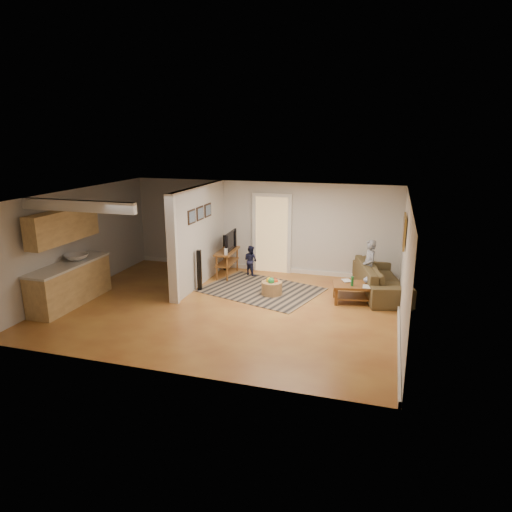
{
  "coord_description": "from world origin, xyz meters",
  "views": [
    {
      "loc": [
        3.39,
        -8.98,
        3.76
      ],
      "look_at": [
        0.58,
        0.48,
        1.1
      ],
      "focal_mm": 32.0,
      "sensor_mm": 36.0,
      "label": 1
    }
  ],
  "objects_px": {
    "coffee_table": "(358,288)",
    "tv_console": "(228,253)",
    "speaker_left": "(199,270)",
    "toddler": "(251,275)",
    "child": "(367,292)",
    "sofa": "(380,293)",
    "speaker_right": "(225,253)",
    "toy_basket": "(272,287)"
  },
  "relations": [
    {
      "from": "sofa",
      "to": "coffee_table",
      "type": "relative_size",
      "value": 2.03
    },
    {
      "from": "tv_console",
      "to": "speaker_left",
      "type": "bearing_deg",
      "value": -104.52
    },
    {
      "from": "sofa",
      "to": "speaker_right",
      "type": "relative_size",
      "value": 2.43
    },
    {
      "from": "sofa",
      "to": "speaker_right",
      "type": "xyz_separation_m",
      "value": [
        -4.3,
        0.74,
        0.5
      ]
    },
    {
      "from": "sofa",
      "to": "speaker_left",
      "type": "xyz_separation_m",
      "value": [
        -4.3,
        -1.07,
        0.51
      ]
    },
    {
      "from": "toy_basket",
      "to": "toddler",
      "type": "height_order",
      "value": "toy_basket"
    },
    {
      "from": "coffee_table",
      "to": "child",
      "type": "height_order",
      "value": "child"
    },
    {
      "from": "toy_basket",
      "to": "toddler",
      "type": "bearing_deg",
      "value": 124.92
    },
    {
      "from": "sofa",
      "to": "toy_basket",
      "type": "relative_size",
      "value": 4.93
    },
    {
      "from": "child",
      "to": "sofa",
      "type": "bearing_deg",
      "value": 81.65
    },
    {
      "from": "child",
      "to": "toddler",
      "type": "bearing_deg",
      "value": -122.19
    },
    {
      "from": "coffee_table",
      "to": "child",
      "type": "bearing_deg",
      "value": 75.84
    },
    {
      "from": "child",
      "to": "toy_basket",
      "type": "bearing_deg",
      "value": -91.9
    },
    {
      "from": "coffee_table",
      "to": "tv_console",
      "type": "bearing_deg",
      "value": 163.61
    },
    {
      "from": "speaker_right",
      "to": "speaker_left",
      "type": "bearing_deg",
      "value": -112.57
    },
    {
      "from": "toy_basket",
      "to": "speaker_left",
      "type": "bearing_deg",
      "value": -174.17
    },
    {
      "from": "speaker_right",
      "to": "coffee_table",
      "type": "bearing_deg",
      "value": -44.7
    },
    {
      "from": "speaker_left",
      "to": "speaker_right",
      "type": "xyz_separation_m",
      "value": [
        0.0,
        1.81,
        -0.01
      ]
    },
    {
      "from": "sofa",
      "to": "toy_basket",
      "type": "bearing_deg",
      "value": 94.64
    },
    {
      "from": "speaker_left",
      "to": "toy_basket",
      "type": "bearing_deg",
      "value": -4.23
    },
    {
      "from": "speaker_right",
      "to": "sofa",
      "type": "bearing_deg",
      "value": -32.32
    },
    {
      "from": "speaker_left",
      "to": "child",
      "type": "bearing_deg",
      "value": 3.97
    },
    {
      "from": "speaker_right",
      "to": "toy_basket",
      "type": "bearing_deg",
      "value": -64.78
    },
    {
      "from": "coffee_table",
      "to": "toddler",
      "type": "height_order",
      "value": "coffee_table"
    },
    {
      "from": "coffee_table",
      "to": "speaker_left",
      "type": "distance_m",
      "value": 3.83
    },
    {
      "from": "speaker_left",
      "to": "toddler",
      "type": "relative_size",
      "value": 1.24
    },
    {
      "from": "coffee_table",
      "to": "tv_console",
      "type": "relative_size",
      "value": 1.05
    },
    {
      "from": "speaker_left",
      "to": "toy_basket",
      "type": "height_order",
      "value": "speaker_left"
    },
    {
      "from": "sofa",
      "to": "speaker_right",
      "type": "height_order",
      "value": "speaker_right"
    },
    {
      "from": "toddler",
      "to": "toy_basket",
      "type": "bearing_deg",
      "value": 149.25
    },
    {
      "from": "speaker_left",
      "to": "child",
      "type": "relative_size",
      "value": 0.78
    },
    {
      "from": "tv_console",
      "to": "child",
      "type": "bearing_deg",
      "value": -7.85
    },
    {
      "from": "toy_basket",
      "to": "child",
      "type": "height_order",
      "value": "child"
    },
    {
      "from": "speaker_left",
      "to": "speaker_right",
      "type": "distance_m",
      "value": 1.81
    },
    {
      "from": "sofa",
      "to": "tv_console",
      "type": "height_order",
      "value": "tv_console"
    },
    {
      "from": "toy_basket",
      "to": "toddler",
      "type": "relative_size",
      "value": 0.6
    },
    {
      "from": "speaker_right",
      "to": "toy_basket",
      "type": "height_order",
      "value": "speaker_right"
    },
    {
      "from": "speaker_right",
      "to": "toy_basket",
      "type": "distance_m",
      "value": 2.45
    },
    {
      "from": "coffee_table",
      "to": "toddler",
      "type": "distance_m",
      "value": 3.26
    },
    {
      "from": "speaker_left",
      "to": "child",
      "type": "xyz_separation_m",
      "value": [
        4.0,
        1.0,
        -0.51
      ]
    },
    {
      "from": "speaker_left",
      "to": "speaker_right",
      "type": "bearing_deg",
      "value": 79.93
    },
    {
      "from": "coffee_table",
      "to": "child",
      "type": "distance_m",
      "value": 0.83
    }
  ]
}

